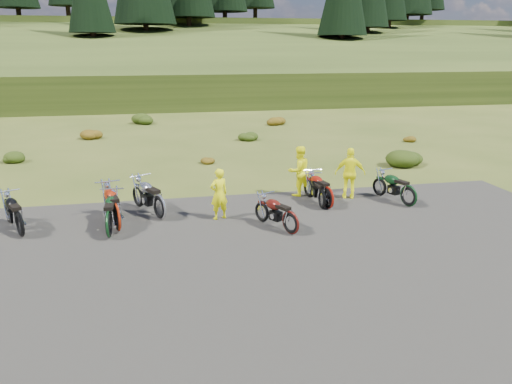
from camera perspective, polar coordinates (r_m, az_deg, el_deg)
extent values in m
plane|color=#3C4B19|center=(14.13, -0.17, -5.03)|extent=(300.00, 300.00, 0.00)
cube|color=black|center=(12.33, 1.68, -8.35)|extent=(20.00, 12.00, 0.04)
cube|color=#2D3C14|center=(123.03, -10.62, 13.73)|extent=(300.00, 90.00, 9.17)
cylinder|color=black|center=(84.05, -25.47, 17.85)|extent=(0.70, 0.70, 2.20)
cylinder|color=black|center=(88.92, -20.67, 18.71)|extent=(0.70, 0.70, 2.20)
cylinder|color=black|center=(63.22, -18.08, 16.11)|extent=(0.70, 0.70, 2.20)
cylinder|color=black|center=(68.92, -12.45, 17.47)|extent=(0.70, 0.70, 2.20)
cylinder|color=black|center=(75.16, -7.65, 18.49)|extent=(0.70, 0.70, 2.20)
cylinder|color=black|center=(81.83, -3.57, 19.25)|extent=(0.70, 0.70, 2.20)
cylinder|color=black|center=(88.81, -0.09, 19.70)|extent=(0.70, 0.70, 2.20)
cylinder|color=black|center=(66.24, 9.74, 16.46)|extent=(0.70, 0.70, 2.20)
cylinder|color=black|center=(74.08, 12.59, 17.21)|extent=(0.70, 0.70, 2.20)
cylinder|color=black|center=(82.06, 14.91, 17.78)|extent=(0.70, 0.70, 2.20)
cylinder|color=black|center=(90.16, 16.83, 18.23)|extent=(0.70, 0.70, 2.20)
cylinder|color=black|center=(98.33, 18.43, 18.59)|extent=(0.70, 0.70, 2.20)
ellipsoid|color=#20340D|center=(25.52, -26.13, 3.75)|extent=(1.03, 1.03, 0.61)
ellipsoid|color=brown|center=(30.10, -18.38, 6.43)|extent=(1.30, 1.30, 0.77)
ellipsoid|color=#20340D|center=(35.12, -12.72, 8.31)|extent=(1.56, 1.56, 0.92)
ellipsoid|color=brown|center=(22.75, -5.74, 3.79)|extent=(0.77, 0.77, 0.45)
ellipsoid|color=#20340D|center=(28.29, -1.00, 6.51)|extent=(1.03, 1.03, 0.61)
ellipsoid|color=brown|center=(34.00, 2.21, 8.31)|extent=(1.30, 1.30, 0.77)
ellipsoid|color=#20340D|center=(23.25, 16.72, 4.04)|extent=(1.56, 1.56, 0.92)
ellipsoid|color=brown|center=(29.23, 16.91, 5.98)|extent=(0.77, 0.77, 0.45)
imported|color=yellow|center=(15.21, -4.25, -0.33)|extent=(0.67, 0.56, 1.59)
imported|color=yellow|center=(17.65, 4.92, 2.32)|extent=(1.03, 0.91, 1.77)
imported|color=yellow|center=(17.56, 10.70, 2.03)|extent=(1.13, 0.74, 1.78)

